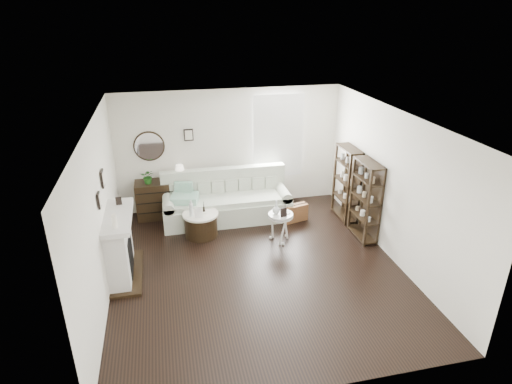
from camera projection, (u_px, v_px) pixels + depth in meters
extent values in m
plane|color=black|center=(257.00, 268.00, 7.66)|extent=(5.50, 5.50, 0.00)
plane|color=white|center=(257.00, 119.00, 6.58)|extent=(5.50, 5.50, 0.00)
plane|color=white|center=(230.00, 149.00, 9.58)|extent=(5.00, 0.00, 5.00)
plane|color=white|center=(312.00, 301.00, 4.66)|extent=(5.00, 0.00, 5.00)
plane|color=white|center=(100.00, 214.00, 6.62)|extent=(0.00, 5.50, 5.50)
plane|color=white|center=(394.00, 186.00, 7.62)|extent=(0.00, 5.50, 5.50)
cube|color=white|center=(278.00, 136.00, 9.68)|extent=(1.00, 0.02, 1.80)
cube|color=white|center=(279.00, 137.00, 9.63)|extent=(1.15, 0.02, 1.90)
cylinder|color=silver|center=(149.00, 146.00, 9.12)|extent=(0.60, 0.03, 0.60)
cube|color=black|center=(189.00, 135.00, 9.21)|extent=(0.20, 0.03, 0.26)
cube|color=silver|center=(119.00, 247.00, 7.24)|extent=(0.34, 1.20, 1.10)
cube|color=black|center=(122.00, 255.00, 7.31)|extent=(0.30, 0.65, 0.70)
cube|color=silver|center=(118.00, 217.00, 7.02)|extent=(0.44, 1.35, 0.08)
cube|color=black|center=(128.00, 273.00, 7.47)|extent=(0.50, 1.40, 0.05)
cylinder|color=white|center=(114.00, 221.00, 6.56)|extent=(0.08, 0.08, 0.22)
cube|color=black|center=(119.00, 201.00, 7.34)|extent=(0.10, 0.03, 0.14)
cube|color=black|center=(99.00, 200.00, 6.48)|extent=(0.03, 0.18, 0.24)
cube|color=black|center=(103.00, 179.00, 7.02)|extent=(0.03, 0.22, 0.28)
cube|color=black|center=(347.00, 183.00, 9.19)|extent=(0.30, 0.80, 1.60)
cylinder|color=tan|center=(349.00, 200.00, 9.07)|extent=(0.08, 0.08, 0.11)
cylinder|color=tan|center=(345.00, 195.00, 9.30)|extent=(0.08, 0.08, 0.11)
cylinder|color=tan|center=(340.00, 191.00, 9.52)|extent=(0.08, 0.08, 0.11)
cylinder|color=tan|center=(351.00, 183.00, 8.91)|extent=(0.08, 0.08, 0.11)
cylinder|color=tan|center=(346.00, 178.00, 9.14)|extent=(0.08, 0.08, 0.11)
cylinder|color=tan|center=(342.00, 174.00, 9.36)|extent=(0.08, 0.08, 0.11)
cylinder|color=tan|center=(353.00, 165.00, 8.75)|extent=(0.08, 0.08, 0.11)
cylinder|color=tan|center=(348.00, 161.00, 8.98)|extent=(0.08, 0.08, 0.11)
cylinder|color=tan|center=(343.00, 157.00, 9.20)|extent=(0.08, 0.08, 0.11)
cube|color=black|center=(365.00, 200.00, 8.39)|extent=(0.30, 0.80, 1.60)
cylinder|color=tan|center=(369.00, 219.00, 8.27)|extent=(0.08, 0.08, 0.11)
cylinder|color=tan|center=(363.00, 213.00, 8.49)|extent=(0.08, 0.08, 0.11)
cylinder|color=tan|center=(358.00, 208.00, 8.72)|extent=(0.08, 0.08, 0.11)
cylinder|color=tan|center=(371.00, 200.00, 8.11)|extent=(0.08, 0.08, 0.11)
cylinder|color=tan|center=(365.00, 195.00, 8.33)|extent=(0.08, 0.08, 0.11)
cylinder|color=tan|center=(359.00, 190.00, 8.56)|extent=(0.08, 0.08, 0.11)
cylinder|color=tan|center=(373.00, 181.00, 7.95)|extent=(0.08, 0.08, 0.11)
cylinder|color=tan|center=(367.00, 176.00, 8.17)|extent=(0.08, 0.08, 0.11)
cylinder|color=tan|center=(361.00, 171.00, 8.40)|extent=(0.08, 0.08, 0.11)
cube|color=#AEB7A3|center=(227.00, 210.00, 9.31)|extent=(2.73, 0.94, 0.44)
cube|color=#AEB7A3|center=(227.00, 199.00, 9.18)|extent=(2.36, 0.76, 0.10)
cube|color=#AEB7A3|center=(224.00, 186.00, 9.48)|extent=(2.73, 0.21, 0.84)
cube|color=#AEB7A3|center=(169.00, 213.00, 9.05)|extent=(0.23, 0.89, 0.55)
cube|color=#AEB7A3|center=(282.00, 203.00, 9.54)|extent=(0.23, 0.89, 0.55)
cube|color=#289667|center=(185.00, 198.00, 8.93)|extent=(0.64, 0.56, 0.14)
cube|color=brown|center=(295.00, 213.00, 9.24)|extent=(0.59, 0.32, 0.38)
cube|color=black|center=(165.00, 199.00, 9.40)|extent=(1.24, 0.52, 0.82)
cube|color=black|center=(166.00, 211.00, 9.23)|extent=(1.19, 0.01, 0.02)
cube|color=black|center=(165.00, 202.00, 9.14)|extent=(1.19, 0.01, 0.02)
cube|color=black|center=(164.00, 192.00, 9.05)|extent=(1.19, 0.01, 0.01)
imported|color=#1D5618|center=(148.00, 176.00, 9.06)|extent=(0.32, 0.29, 0.32)
cylinder|color=black|center=(201.00, 225.00, 8.65)|extent=(0.66, 0.66, 0.46)
cylinder|color=white|center=(200.00, 214.00, 8.55)|extent=(0.72, 0.72, 0.04)
cylinder|color=white|center=(281.00, 215.00, 8.31)|extent=(0.48, 0.48, 0.03)
cylinder|color=silver|center=(281.00, 216.00, 8.33)|extent=(0.49, 0.49, 0.02)
cylinder|color=silver|center=(280.00, 228.00, 8.43)|extent=(0.04, 0.04, 0.56)
cylinder|color=silver|center=(191.00, 208.00, 8.37)|extent=(0.08, 0.08, 0.33)
cube|color=white|center=(198.00, 213.00, 8.33)|extent=(0.15, 0.06, 0.20)
cube|color=black|center=(284.00, 212.00, 8.16)|extent=(0.14, 0.07, 0.18)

